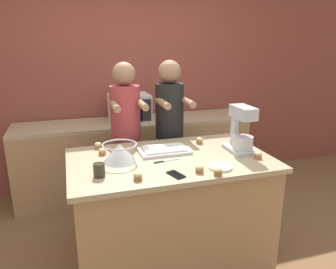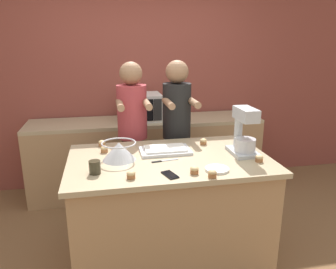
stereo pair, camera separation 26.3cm
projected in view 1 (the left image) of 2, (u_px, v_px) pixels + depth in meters
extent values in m
plane|color=brown|center=(170.00, 257.00, 2.91)|extent=(16.00, 16.00, 0.00)
cube|color=brown|center=(128.00, 81.00, 4.13)|extent=(10.00, 0.06, 2.70)
cube|color=#A87F56|center=(170.00, 212.00, 2.78)|extent=(1.54, 0.92, 0.91)
cube|color=tan|center=(170.00, 160.00, 2.64)|extent=(1.61, 0.98, 0.04)
cube|color=#A87F56|center=(136.00, 158.00, 4.07)|extent=(2.80, 0.60, 0.88)
cube|color=tan|center=(135.00, 122.00, 3.94)|extent=(2.80, 0.60, 0.04)
cylinder|color=brown|center=(128.00, 181.00, 3.37)|extent=(0.23, 0.23, 0.92)
cylinder|color=#A8383D|center=(125.00, 113.00, 3.16)|extent=(0.29, 0.29, 0.52)
sphere|color=#936B4C|center=(124.00, 74.00, 3.06)|extent=(0.22, 0.22, 0.22)
cylinder|color=#936B4C|center=(115.00, 106.00, 2.94)|extent=(0.06, 0.34, 0.06)
cylinder|color=#936B4C|center=(141.00, 104.00, 3.01)|extent=(0.06, 0.34, 0.06)
cylinder|color=brown|center=(169.00, 177.00, 3.50)|extent=(0.22, 0.22, 0.89)
cylinder|color=black|center=(170.00, 111.00, 3.29)|extent=(0.28, 0.28, 0.55)
sphere|color=#936B4C|center=(170.00, 72.00, 3.18)|extent=(0.23, 0.23, 0.23)
cylinder|color=#936B4C|center=(163.00, 103.00, 3.07)|extent=(0.06, 0.34, 0.06)
cylinder|color=#936B4C|center=(187.00, 102.00, 3.14)|extent=(0.06, 0.34, 0.06)
cube|color=#B2B7BC|center=(240.00, 149.00, 2.79)|extent=(0.20, 0.30, 0.03)
cylinder|color=#B2B7BC|center=(234.00, 129.00, 2.85)|extent=(0.07, 0.07, 0.26)
cube|color=#B2B7BC|center=(243.00, 112.00, 2.68)|extent=(0.13, 0.26, 0.10)
cylinder|color=#BCBCC1|center=(243.00, 143.00, 2.74)|extent=(0.17, 0.17, 0.11)
cone|color=#BCBCC1|center=(120.00, 153.00, 2.53)|extent=(0.27, 0.27, 0.14)
torus|color=#BCBCC1|center=(119.00, 145.00, 2.51)|extent=(0.27, 0.27, 0.01)
cube|color=silver|center=(164.00, 151.00, 2.76)|extent=(0.42, 0.26, 0.02)
cube|color=white|center=(164.00, 149.00, 2.75)|extent=(0.35, 0.21, 0.02)
cube|color=silver|center=(129.00, 108.00, 3.87)|extent=(0.47, 0.39, 0.32)
cube|color=black|center=(129.00, 111.00, 3.68)|extent=(0.32, 0.01, 0.25)
cube|color=#2D2D2D|center=(147.00, 110.00, 3.74)|extent=(0.09, 0.01, 0.25)
cube|color=black|center=(176.00, 175.00, 2.30)|extent=(0.11, 0.16, 0.01)
cube|color=black|center=(176.00, 174.00, 2.29)|extent=(0.10, 0.14, 0.00)
cylinder|color=#332D1E|center=(99.00, 170.00, 2.26)|extent=(0.08, 0.08, 0.10)
cylinder|color=white|center=(220.00, 167.00, 2.42)|extent=(0.17, 0.17, 0.02)
cube|color=#BCBCC1|center=(171.00, 160.00, 2.58)|extent=(0.14, 0.04, 0.01)
cube|color=black|center=(159.00, 162.00, 2.53)|extent=(0.08, 0.03, 0.01)
cylinder|color=#9E6038|center=(199.00, 142.00, 2.99)|extent=(0.06, 0.06, 0.03)
ellipsoid|color=tan|center=(200.00, 139.00, 2.98)|extent=(0.06, 0.06, 0.04)
cylinder|color=#9E6038|center=(102.00, 153.00, 2.70)|extent=(0.06, 0.06, 0.03)
ellipsoid|color=tan|center=(102.00, 150.00, 2.69)|extent=(0.06, 0.06, 0.04)
cylinder|color=#9E6038|center=(138.00, 178.00, 2.22)|extent=(0.06, 0.06, 0.03)
ellipsoid|color=tan|center=(138.00, 175.00, 2.21)|extent=(0.06, 0.06, 0.04)
cylinder|color=#9E6038|center=(258.00, 157.00, 2.61)|extent=(0.06, 0.06, 0.03)
ellipsoid|color=tan|center=(258.00, 154.00, 2.61)|extent=(0.06, 0.06, 0.04)
cylinder|color=#9E6038|center=(98.00, 147.00, 2.85)|extent=(0.06, 0.06, 0.03)
ellipsoid|color=tan|center=(98.00, 144.00, 2.84)|extent=(0.06, 0.06, 0.04)
cylinder|color=#9E6038|center=(199.00, 171.00, 2.34)|extent=(0.06, 0.06, 0.03)
ellipsoid|color=tan|center=(200.00, 168.00, 2.33)|extent=(0.06, 0.06, 0.04)
cylinder|color=#9E6038|center=(218.00, 173.00, 2.29)|extent=(0.06, 0.06, 0.03)
ellipsoid|color=tan|center=(218.00, 170.00, 2.28)|extent=(0.06, 0.06, 0.04)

